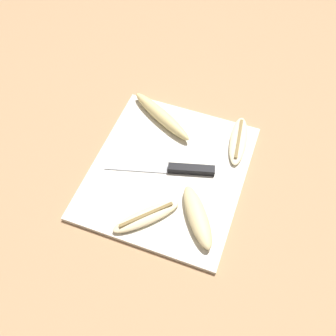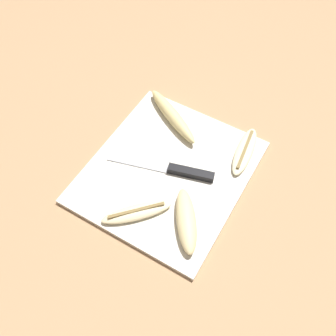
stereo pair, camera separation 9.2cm
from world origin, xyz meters
name	(u,v)px [view 2 (the right image)]	position (x,y,z in m)	size (l,w,h in m)	color
ground_plane	(168,173)	(0.00, 0.00, 0.00)	(4.00, 4.00, 0.00)	tan
cutting_board	(168,172)	(0.00, 0.00, 0.01)	(0.40, 0.35, 0.01)	silver
knife	(180,171)	(0.01, -0.03, 0.02)	(0.09, 0.26, 0.02)	black
banana_cream_curved	(138,213)	(-0.14, 0.00, 0.02)	(0.14, 0.14, 0.02)	beige
banana_pale_long	(245,151)	(0.14, -0.13, 0.02)	(0.16, 0.06, 0.02)	beige
banana_golden_short	(173,116)	(0.14, 0.07, 0.03)	(0.13, 0.20, 0.03)	#EDD689
banana_ripe_center	(186,220)	(-0.10, -0.10, 0.03)	(0.15, 0.12, 0.03)	beige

